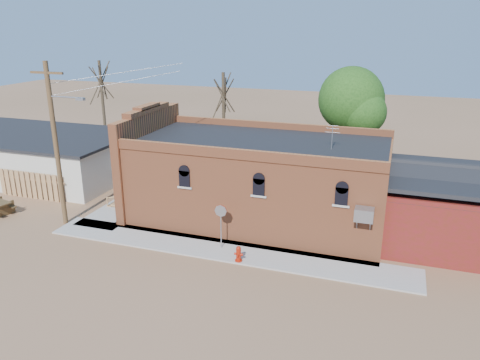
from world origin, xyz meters
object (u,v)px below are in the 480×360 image
(stop_sign, at_px, (221,215))
(trash_barrel, at_px, (138,203))
(utility_pole, at_px, (56,142))
(fire_hydrant, at_px, (239,254))
(brick_bar, at_px, (254,179))

(stop_sign, xyz_separation_m, trash_barrel, (-6.63, 3.23, -1.38))
(stop_sign, height_order, trash_barrel, stop_sign)
(utility_pole, height_order, fire_hydrant, utility_pole)
(brick_bar, relative_size, utility_pole, 1.82)
(fire_hydrant, height_order, stop_sign, stop_sign)
(brick_bar, relative_size, stop_sign, 7.14)
(utility_pole, bearing_deg, trash_barrel, 47.53)
(utility_pole, bearing_deg, brick_bar, 23.69)
(fire_hydrant, height_order, trash_barrel, fire_hydrant)
(brick_bar, height_order, stop_sign, brick_bar)
(brick_bar, height_order, fire_hydrant, brick_bar)
(brick_bar, relative_size, trash_barrel, 21.23)
(brick_bar, distance_m, fire_hydrant, 5.89)
(brick_bar, xyz_separation_m, trash_barrel, (-6.94, -1.19, -1.87))
(brick_bar, bearing_deg, utility_pole, -156.31)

